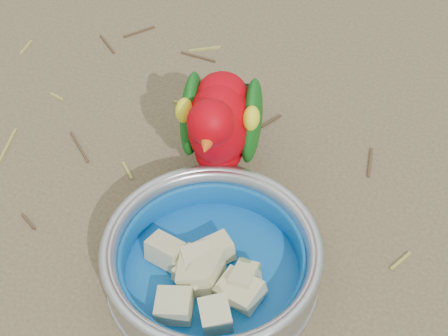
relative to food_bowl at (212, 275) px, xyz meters
The scene contains 6 objects.
ground 0.11m from the food_bowl, 134.20° to the right, with size 60.00×60.00×0.00m, color brown.
food_bowl is the anchor object (origin of this frame).
bowl_wall 0.03m from the food_bowl, ahead, with size 0.23×0.23×0.04m, color #B2B2BA, non-canonical shape.
fruit_wedges 0.02m from the food_bowl, ahead, with size 0.14×0.14×0.03m, color #C3B989, non-canonical shape.
lory_parrot 0.16m from the food_bowl, 113.93° to the left, with size 0.09×0.20×0.16m, color #B3000A, non-canonical shape.
ground_debris 0.11m from the food_bowl, 143.06° to the right, with size 0.90×0.80×0.01m, color #9E9341, non-canonical shape.
Camera 1 is at (0.28, -0.29, 0.64)m, focal length 55.00 mm.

